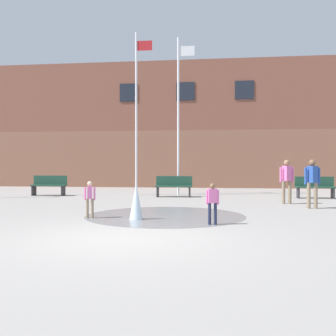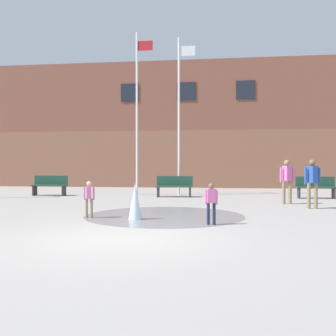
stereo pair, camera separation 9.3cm
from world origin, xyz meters
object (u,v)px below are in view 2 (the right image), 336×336
(park_bench_near_trashcan, at_px, (174,186))
(park_bench_far_right, at_px, (316,187))
(adult_near_bench, at_px, (312,180))
(teen_by_trashcan, at_px, (287,178))
(flagpole_left, at_px, (138,109))
(park_bench_center, at_px, (50,185))
(child_in_fountain, at_px, (211,200))
(child_with_pink_shirt, at_px, (89,196))
(flagpole_right, at_px, (180,111))

(park_bench_near_trashcan, relative_size, park_bench_far_right, 1.00)
(adult_near_bench, bearing_deg, teen_by_trashcan, -0.77)
(park_bench_near_trashcan, xyz_separation_m, flagpole_left, (-1.83, 0.92, 3.55))
(park_bench_center, height_order, teen_by_trashcan, teen_by_trashcan)
(park_bench_center, relative_size, child_in_fountain, 1.62)
(park_bench_near_trashcan, bearing_deg, child_with_pink_shirt, -102.18)
(adult_near_bench, bearing_deg, child_with_pink_shirt, 92.94)
(adult_near_bench, bearing_deg, park_bench_near_trashcan, 29.14)
(child_with_pink_shirt, bearing_deg, park_bench_near_trashcan, -30.40)
(flagpole_left, bearing_deg, adult_near_bench, -35.56)
(park_bench_center, distance_m, park_bench_near_trashcan, 5.74)
(child_in_fountain, xyz_separation_m, flagpole_left, (-3.58, 8.65, 3.45))
(park_bench_near_trashcan, height_order, flagpole_right, flagpole_right)
(flagpole_left, bearing_deg, child_with_pink_shirt, -87.65)
(park_bench_far_right, height_order, child_with_pink_shirt, child_with_pink_shirt)
(flagpole_left, xyz_separation_m, flagpole_right, (1.97, 0.00, -0.16))
(adult_near_bench, xyz_separation_m, flagpole_right, (-4.80, 4.84, 2.93))
(teen_by_trashcan, relative_size, child_with_pink_shirt, 1.61)
(teen_by_trashcan, distance_m, flagpole_left, 7.74)
(park_bench_center, xyz_separation_m, park_bench_near_trashcan, (5.74, -0.03, 0.00))
(park_bench_center, bearing_deg, adult_near_bench, -20.28)
(child_in_fountain, distance_m, flagpole_left, 9.97)
(child_with_pink_shirt, relative_size, flagpole_left, 0.13)
(park_bench_far_right, distance_m, child_in_fountain, 8.83)
(child_with_pink_shirt, distance_m, child_in_fountain, 3.35)
(flagpole_right, bearing_deg, child_in_fountain, -79.42)
(park_bench_center, distance_m, child_with_pink_shirt, 8.18)
(child_with_pink_shirt, height_order, child_in_fountain, same)
(park_bench_far_right, relative_size, adult_near_bench, 1.01)
(flagpole_left, bearing_deg, child_in_fountain, -67.48)
(park_bench_far_right, relative_size, flagpole_left, 0.21)
(teen_by_trashcan, bearing_deg, child_in_fountain, 132.04)
(teen_by_trashcan, height_order, child_with_pink_shirt, teen_by_trashcan)
(park_bench_center, relative_size, park_bench_far_right, 1.00)
(park_bench_center, bearing_deg, child_in_fountain, -45.97)
(park_bench_center, relative_size, teen_by_trashcan, 1.01)
(child_in_fountain, bearing_deg, flagpole_left, 96.53)
(park_bench_near_trashcan, distance_m, teen_by_trashcan, 5.07)
(park_bench_far_right, relative_size, teen_by_trashcan, 1.01)
(teen_by_trashcan, distance_m, child_in_fountain, 5.85)
(park_bench_center, relative_size, park_bench_near_trashcan, 1.00)
(park_bench_near_trashcan, xyz_separation_m, park_bench_far_right, (5.98, 0.03, 0.00))
(park_bench_near_trashcan, xyz_separation_m, teen_by_trashcan, (4.38, -2.51, 0.45))
(park_bench_far_right, distance_m, teen_by_trashcan, 3.04)
(park_bench_far_right, bearing_deg, adult_near_bench, -104.78)
(teen_by_trashcan, xyz_separation_m, adult_near_bench, (0.56, -1.41, 0.00))
(park_bench_center, height_order, adult_near_bench, adult_near_bench)
(park_bench_near_trashcan, distance_m, child_with_pink_shirt, 7.13)
(child_with_pink_shirt, bearing_deg, flagpole_right, -30.00)
(adult_near_bench, height_order, flagpole_right, flagpole_right)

